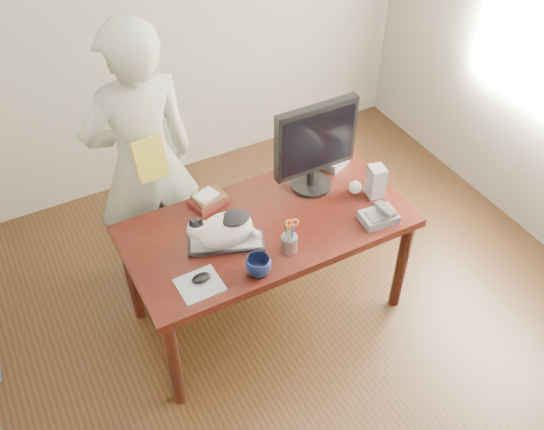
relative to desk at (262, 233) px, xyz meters
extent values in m
plane|color=black|center=(0.00, -0.68, -0.60)|extent=(4.50, 4.50, 0.00)
plane|color=beige|center=(0.00, 1.57, 0.75)|extent=(4.00, 0.00, 4.00)
cube|color=black|center=(0.00, -0.08, 0.12)|extent=(1.60, 0.80, 0.05)
cylinder|color=black|center=(-0.74, -0.42, -0.25)|extent=(0.07, 0.07, 0.70)
cylinder|color=black|center=(0.74, -0.42, -0.25)|extent=(0.07, 0.07, 0.70)
cylinder|color=black|center=(-0.74, 0.26, -0.25)|extent=(0.07, 0.07, 0.70)
cylinder|color=black|center=(0.74, 0.26, -0.25)|extent=(0.07, 0.07, 0.70)
cube|color=black|center=(0.00, 0.28, -0.20)|extent=(1.45, 0.03, 0.50)
cube|color=black|center=(-0.28, -0.12, 0.16)|extent=(0.43, 0.29, 0.02)
cube|color=#9C9CA0|center=(-0.28, -0.12, 0.17)|extent=(0.40, 0.26, 0.00)
ellipsoid|color=white|center=(-0.28, -0.12, 0.26)|extent=(0.36, 0.29, 0.19)
ellipsoid|color=white|center=(-0.42, -0.09, 0.30)|extent=(0.14, 0.14, 0.10)
ellipsoid|color=black|center=(-0.42, -0.09, 0.33)|extent=(0.10, 0.10, 0.04)
cone|color=black|center=(-0.44, -0.08, 0.35)|extent=(0.07, 0.06, 0.06)
cone|color=black|center=(-0.40, -0.10, 0.35)|extent=(0.06, 0.07, 0.06)
ellipsoid|color=black|center=(-0.23, -0.14, 0.34)|extent=(0.20, 0.18, 0.04)
cylinder|color=white|center=(-0.12, -0.14, 0.19)|extent=(0.05, 0.13, 0.04)
cylinder|color=black|center=(0.38, 0.09, 0.16)|extent=(0.25, 0.25, 0.02)
cylinder|color=black|center=(0.38, 0.09, 0.22)|extent=(0.05, 0.05, 0.11)
cube|color=black|center=(0.38, 0.07, 0.50)|extent=(0.50, 0.06, 0.42)
cube|color=black|center=(0.38, 0.04, 0.50)|extent=(0.46, 0.00, 0.36)
cylinder|color=gray|center=(0.00, -0.32, 0.20)|extent=(0.11, 0.11, 0.10)
cylinder|color=black|center=(-0.01, -0.30, 0.28)|extent=(0.04, 0.03, 0.14)
cylinder|color=#0C41B4|center=(0.01, -0.33, 0.28)|extent=(0.03, 0.03, 0.15)
cylinder|color=#B51923|center=(0.01, -0.30, 0.28)|extent=(0.02, 0.04, 0.14)
cylinder|color=#1A8533|center=(-0.01, -0.33, 0.28)|extent=(0.02, 0.03, 0.15)
cylinder|color=#B3B3B8|center=(0.01, -0.32, 0.29)|extent=(0.01, 0.03, 0.11)
cylinder|color=#B3B3B8|center=(0.02, -0.33, 0.29)|extent=(0.02, 0.02, 0.11)
torus|color=orange|center=(0.00, -0.32, 0.35)|extent=(0.05, 0.03, 0.05)
torus|color=orange|center=(0.02, -0.33, 0.35)|extent=(0.05, 0.03, 0.05)
cube|color=#A4A9B0|center=(-0.52, -0.32, 0.15)|extent=(0.22, 0.20, 0.00)
ellipsoid|color=black|center=(-0.50, -0.30, 0.17)|extent=(0.10, 0.07, 0.04)
imported|color=black|center=(-0.22, -0.39, 0.20)|extent=(0.18, 0.18, 0.10)
cube|color=#5B5B60|center=(0.55, -0.35, 0.17)|extent=(0.21, 0.16, 0.05)
cube|color=#47474A|center=(0.52, -0.36, 0.20)|extent=(0.09, 0.11, 0.01)
cube|color=#B3B3B8|center=(0.60, -0.35, 0.21)|extent=(0.06, 0.17, 0.06)
cube|color=#A5A5A8|center=(0.67, -0.16, 0.25)|extent=(0.10, 0.11, 0.20)
sphere|color=white|center=(0.58, -0.09, 0.19)|extent=(0.08, 0.08, 0.08)
cube|color=#501715|center=(-0.23, 0.23, 0.16)|extent=(0.23, 0.19, 0.03)
cube|color=#51301B|center=(-0.22, 0.23, 0.19)|extent=(0.20, 0.16, 0.03)
cube|color=white|center=(-0.23, 0.23, 0.21)|extent=(0.15, 0.13, 0.02)
cube|color=#5B5B60|center=(0.59, 0.23, 0.18)|extent=(0.23, 0.26, 0.06)
cube|color=#47474A|center=(0.60, 0.20, 0.21)|extent=(0.14, 0.14, 0.01)
imported|color=silver|center=(-0.48, 0.57, 0.30)|extent=(0.68, 0.47, 1.81)
cube|color=gold|center=(-0.48, 0.40, 0.45)|extent=(0.18, 0.11, 0.24)
camera|label=1|loc=(-1.15, -2.27, 2.46)|focal=40.00mm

